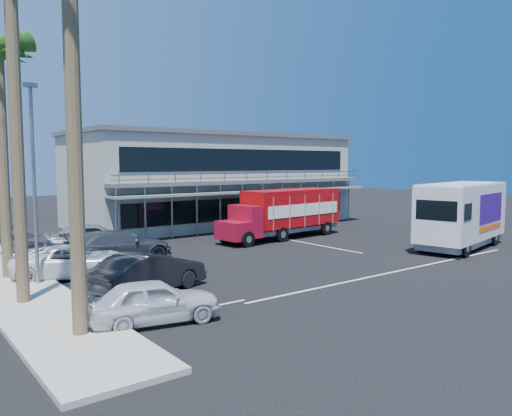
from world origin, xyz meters
TOP-DOWN VIEW (x-y plane):
  - ground at (0.00, 0.00)m, footprint 120.00×120.00m
  - building at (3.00, 14.94)m, footprint 22.40×12.00m
  - light_pole_near at (-14.20, 1.00)m, footprint 0.50×0.25m
  - red_truck at (2.34, 4.94)m, footprint 9.70×3.17m
  - white_van at (7.86, -4.38)m, footprint 8.17×4.15m
  - parked_car_a at (-12.50, -6.00)m, footprint 4.34×2.46m
  - parked_car_b at (-11.04, -2.50)m, footprint 5.07×2.89m
  - parked_car_c at (-12.48, 1.85)m, footprint 5.60×4.06m
  - parked_car_d at (-9.50, 4.15)m, footprint 5.58×2.61m
  - parked_car_e at (-9.76, 7.20)m, footprint 5.37×3.34m

SIDE VIEW (x-z plane):
  - ground at x=0.00m, z-range 0.00..0.00m
  - parked_car_a at x=-12.50m, z-range 0.00..1.39m
  - parked_car_c at x=-12.48m, z-range 0.00..1.42m
  - parked_car_d at x=-9.50m, z-range 0.00..1.58m
  - parked_car_b at x=-11.04m, z-range 0.00..1.58m
  - parked_car_e at x=-9.76m, z-range 0.00..1.71m
  - red_truck at x=2.34m, z-range 0.16..3.36m
  - white_van at x=7.86m, z-range 0.12..3.93m
  - building at x=3.00m, z-range 0.01..7.31m
  - light_pole_near at x=-14.20m, z-range 0.46..8.55m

